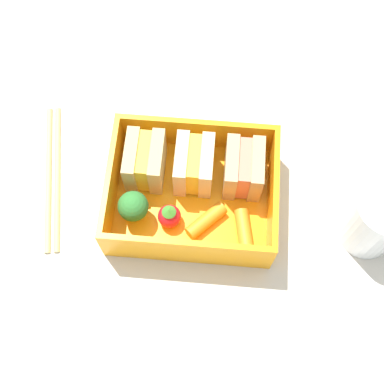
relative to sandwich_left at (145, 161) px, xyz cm
name	(u,v)px	position (x,y,z in cm)	size (l,w,h in cm)	color
ground_plane	(192,205)	(5.33, -2.77, -4.73)	(120.00, 120.00, 2.00)	beige
bento_tray	(192,199)	(5.33, -2.77, -3.13)	(17.79, 14.10, 1.20)	orange
bento_rim	(192,189)	(5.33, -2.77, -0.07)	(17.79, 14.10, 4.91)	orange
sandwich_left	(145,161)	(0.00, 0.00, 0.00)	(4.03, 5.54, 5.06)	tan
sandwich_center_left	(194,165)	(5.33, 0.00, 0.00)	(4.03, 5.54, 5.06)	beige
sandwich_center	(244,169)	(10.66, 0.00, 0.00)	(4.03, 5.54, 5.06)	tan
broccoli_floret	(133,207)	(-0.60, -5.40, 0.08)	(3.25, 3.25, 4.36)	#86BD6D
strawberry_far_left	(169,216)	(3.16, -5.64, -1.15)	(2.50, 2.50, 3.10)	red
carrot_stick_left	(206,220)	(7.08, -5.62, -1.77)	(1.51, 1.51, 4.78)	orange
carrot_stick_far_left	(244,230)	(11.14, -6.31, -1.78)	(1.49, 1.49, 4.37)	orange
chopstick_pair	(53,176)	(-10.76, -1.14, -3.38)	(4.80, 18.09, 0.70)	tan
drinking_glass	(376,220)	(24.47, -4.88, 0.26)	(6.03, 6.03, 7.98)	white
folded_napkin	(179,358)	(5.45, -19.76, -3.53)	(12.67, 10.88, 0.40)	white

